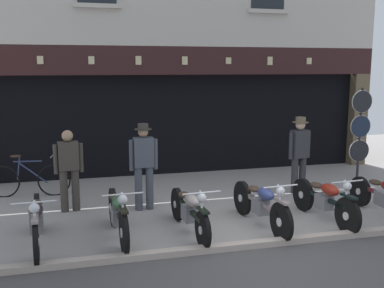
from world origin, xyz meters
TOP-DOWN VIEW (x-y plane):
  - ground at (0.00, -0.98)m, footprint 22.72×22.00m
  - shop_facade at (0.00, 6.99)m, footprint 11.02×4.42m
  - motorcycle_far_left at (-3.37, 0.93)m, footprint 0.62×2.09m
  - motorcycle_left at (-2.11, 0.97)m, footprint 0.62×1.99m
  - motorcycle_center_left at (-0.92, 0.92)m, footprint 0.62×2.02m
  - motorcycle_center at (0.37, 0.91)m, footprint 0.62×2.09m
  - motorcycle_center_right at (1.60, 0.88)m, footprint 0.62×2.00m
  - salesman_left at (-2.89, 2.69)m, footprint 0.56×0.27m
  - shopkeeper_center at (-1.47, 2.42)m, footprint 0.56×0.33m
  - salesman_right at (2.07, 2.78)m, footprint 0.55×0.36m
  - tyre_sign_pole at (4.13, 3.57)m, footprint 0.56×0.06m
  - advert_board_near at (-2.06, 5.40)m, footprint 0.75×0.03m
  - leaning_bicycle at (-3.77, 3.97)m, footprint 1.78×0.50m

SIDE VIEW (x-z plane):
  - ground at x=0.00m, z-range -0.13..0.05m
  - leaning_bicycle at x=-3.77m, z-range -0.09..0.85m
  - motorcycle_center_left at x=-0.92m, z-range -0.04..0.86m
  - motorcycle_center_right at x=1.60m, z-range -0.04..0.88m
  - motorcycle_center at x=0.37m, z-range -0.03..0.89m
  - motorcycle_far_left at x=-3.37m, z-range -0.03..0.90m
  - motorcycle_left at x=-2.11m, z-range -0.03..0.90m
  - salesman_left at x=-2.89m, z-range 0.09..1.69m
  - salesman_right at x=2.07m, z-range 0.10..1.81m
  - shopkeeper_center at x=-1.47m, z-range 0.09..1.81m
  - tyre_sign_pole at x=4.13m, z-range 0.17..2.46m
  - advert_board_near at x=-2.06m, z-range 1.06..1.94m
  - shop_facade at x=0.00m, z-range -1.57..5.12m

